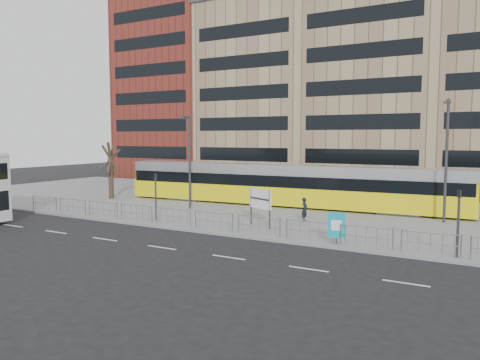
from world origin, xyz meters
The scene contains 15 objects.
ground centered at (0.00, 0.00, 0.00)m, with size 120.00×120.00×0.00m, color black.
plaza centered at (0.00, 12.00, 0.07)m, with size 64.00×24.00×0.15m, color slate.
kerb centered at (0.00, 0.05, 0.07)m, with size 64.00×0.25×0.17m, color gray.
building_row centered at (1.55, 34.27, 12.91)m, with size 70.40×18.40×31.20m.
pedestrian_barrier centered at (2.00, 0.50, 0.98)m, with size 32.07×0.07×1.10m.
road_markings centered at (1.00, -4.00, 0.01)m, with size 62.00×0.12×0.01m, color white.
tram centered at (1.87, 11.65, 1.80)m, with size 28.03×4.18×3.29m.
station_sign centered at (4.18, 2.88, 1.76)m, with size 1.88×0.91×2.33m.
ad_panel centered at (9.77, 0.53, 1.11)m, with size 0.87×0.26×1.64m.
pedestrian centered at (5.93, 5.87, 0.93)m, with size 0.57×0.37×1.56m, color black.
traffic_light_west centered at (-2.94, 1.56, 2.12)m, with size 0.21×0.24×3.10m.
traffic_light_east centered at (15.43, 0.66, 2.12)m, with size 0.20×0.23×3.10m.
lamp_post_west centered at (-3.83, 6.66, 4.12)m, with size 0.45×1.04×7.21m.
lamp_post_east centered at (13.94, 9.87, 4.49)m, with size 0.45×1.04×7.94m.
bare_tree centered at (-13.41, 8.08, 5.30)m, with size 4.78×4.78×7.32m.
Camera 1 is at (17.03, -22.58, 5.67)m, focal length 35.00 mm.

